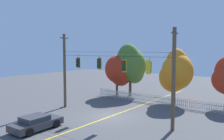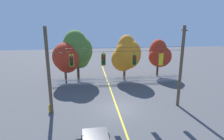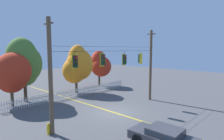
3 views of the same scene
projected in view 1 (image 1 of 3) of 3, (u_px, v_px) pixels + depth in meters
name	position (u px, v px, depth m)	size (l,w,h in m)	color
ground	(110.00, 117.00, 22.54)	(80.00, 80.00, 0.00)	#4C4C4F
lane_centerline_stripe	(110.00, 117.00, 22.54)	(0.16, 36.00, 0.01)	gold
signal_support_span	(110.00, 74.00, 22.19)	(12.92, 1.10, 8.09)	brown
traffic_signal_northbound_primary	(78.00, 63.00, 24.69)	(0.43, 0.38, 1.33)	black
traffic_signal_eastbound_side	(99.00, 63.00, 22.92)	(0.43, 0.38, 1.34)	black
traffic_signal_southbound_primary	(124.00, 66.00, 21.16)	(0.43, 0.38, 1.42)	black
traffic_signal_westbound_side	(149.00, 67.00, 19.58)	(0.43, 0.38, 1.43)	black
white_picket_fence	(156.00, 100.00, 27.70)	(17.33, 0.06, 1.07)	silver
autumn_maple_near_fence	(119.00, 71.00, 32.88)	(3.60, 3.64, 5.61)	#473828
autumn_maple_mid	(131.00, 65.00, 32.54)	(4.06, 3.60, 7.21)	#473828
autumn_oak_far_east	(176.00, 72.00, 27.80)	(4.15, 3.49, 6.51)	#473828
parked_car	(36.00, 122.00, 18.82)	(2.11, 4.17, 1.15)	#38383D
fire_hydrant	(65.00, 103.00, 26.57)	(0.38, 0.22, 0.81)	gold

